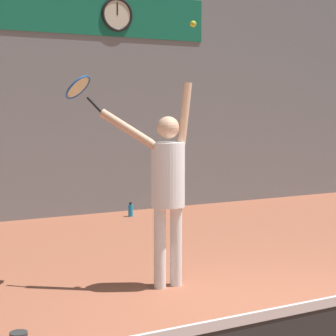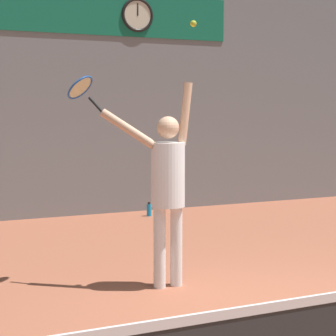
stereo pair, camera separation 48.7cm
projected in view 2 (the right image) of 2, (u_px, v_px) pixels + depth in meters
The scene contains 8 objects.
ground_plane at pixel (306, 327), 5.35m from camera, with size 18.00×18.00×0.00m, color #9E563D.
back_wall at pixel (89, 77), 10.91m from camera, with size 18.00×0.10×5.00m.
sponsor_banner at pixel (89, 12), 10.75m from camera, with size 5.44×0.02×0.79m.
scoreboard_clock at pixel (138, 15), 11.11m from camera, with size 0.62×0.06×0.62m.
tennis_player at pixel (167, 181), 6.48m from camera, with size 0.93×0.59×2.20m.
tennis_racket at pixel (81, 89), 6.58m from camera, with size 0.42×0.44×0.41m.
tennis_ball at pixel (193, 24), 6.33m from camera, with size 0.07×0.07×0.07m.
water_bottle at pixel (149, 210), 10.93m from camera, with size 0.08×0.08×0.25m.
Camera 2 is at (-3.25, -4.23, 1.91)m, focal length 65.00 mm.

